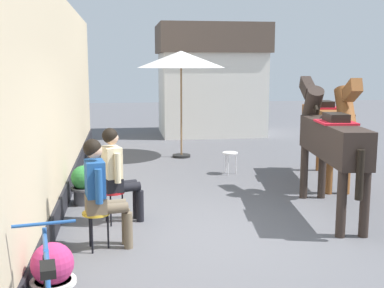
{
  "coord_description": "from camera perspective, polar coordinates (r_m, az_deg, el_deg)",
  "views": [
    {
      "loc": [
        -1.46,
        -6.29,
        2.28
      ],
      "look_at": [
        -0.4,
        1.2,
        1.05
      ],
      "focal_mm": 46.41,
      "sensor_mm": 36.0,
      "label": 1
    }
  ],
  "objects": [
    {
      "name": "saddled_horse_near",
      "position": [
        7.78,
        15.59,
        0.6
      ],
      "size": [
        0.68,
        2.99,
        2.06
      ],
      "color": "#2D231E",
      "rests_on": "ground_plane"
    },
    {
      "name": "flower_planter_near",
      "position": [
        4.96,
        -15.7,
        -14.24
      ],
      "size": [
        0.43,
        0.43,
        0.64
      ],
      "color": "beige",
      "rests_on": "ground_plane"
    },
    {
      "name": "ground_plane",
      "position": [
        9.68,
        0.85,
        -4.39
      ],
      "size": [
        40.0,
        40.0,
        0.0
      ],
      "primitive_type": "plane",
      "color": "#56565B"
    },
    {
      "name": "cafe_parasol",
      "position": [
        12.02,
        -1.26,
        9.63
      ],
      "size": [
        2.1,
        2.1,
        2.58
      ],
      "color": "black",
      "rests_on": "ground_plane"
    },
    {
      "name": "spare_stool_white",
      "position": [
        10.33,
        4.39,
        -1.28
      ],
      "size": [
        0.32,
        0.32,
        0.46
      ],
      "color": "white",
      "rests_on": "ground_plane"
    },
    {
      "name": "flower_planter_far",
      "position": [
        8.32,
        -12.33,
        -4.52
      ],
      "size": [
        0.43,
        0.43,
        0.64
      ],
      "color": "#4C4C51",
      "rests_on": "ground_plane"
    },
    {
      "name": "seated_visitor_near",
      "position": [
        6.18,
        -10.46,
        -5.01
      ],
      "size": [
        0.61,
        0.48,
        1.39
      ],
      "color": "gold",
      "rests_on": "ground_plane"
    },
    {
      "name": "pub_facade_wall",
      "position": [
        7.9,
        -15.95,
        3.48
      ],
      "size": [
        0.34,
        14.0,
        3.4
      ],
      "color": "#CCB793",
      "rests_on": "ground_plane"
    },
    {
      "name": "seated_visitor_far",
      "position": [
        7.16,
        -8.66,
        -3.0
      ],
      "size": [
        0.61,
        0.48,
        1.39
      ],
      "color": "red",
      "rests_on": "ground_plane"
    },
    {
      "name": "saddled_horse_far",
      "position": [
        9.79,
        15.27,
        2.33
      ],
      "size": [
        0.75,
        2.98,
        2.06
      ],
      "color": "brown",
      "rests_on": "ground_plane"
    },
    {
      "name": "distant_cottage",
      "position": [
        16.13,
        2.16,
        7.53
      ],
      "size": [
        3.4,
        2.6,
        3.5
      ],
      "color": "silver",
      "rests_on": "ground_plane"
    }
  ]
}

